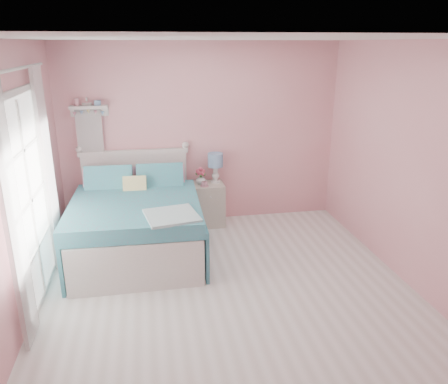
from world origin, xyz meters
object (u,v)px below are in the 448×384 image
object	(u,v)px
nightstand	(209,204)
vase	(201,179)
bed	(136,224)
table_lamp	(215,162)
teacup	(204,184)

from	to	relation	value
nightstand	vase	distance (m)	0.40
nightstand	bed	bearing A→B (deg)	-144.07
nightstand	table_lamp	distance (m)	0.63
bed	nightstand	world-z (taller)	bed
table_lamp	vase	world-z (taller)	table_lamp
table_lamp	teacup	size ratio (longest dim) A/B	5.00
nightstand	table_lamp	world-z (taller)	table_lamp
vase	teacup	xyz separation A→B (m)	(0.04, -0.11, -0.04)
teacup	bed	bearing A→B (deg)	-146.12
bed	teacup	xyz separation A→B (m)	(0.96, 0.65, 0.27)
bed	nightstand	xyz separation A→B (m)	(1.03, 0.75, -0.08)
nightstand	teacup	size ratio (longest dim) A/B	7.21
vase	teacup	bearing A→B (deg)	-70.95
bed	table_lamp	world-z (taller)	bed
table_lamp	teacup	xyz separation A→B (m)	(-0.19, -0.16, -0.27)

